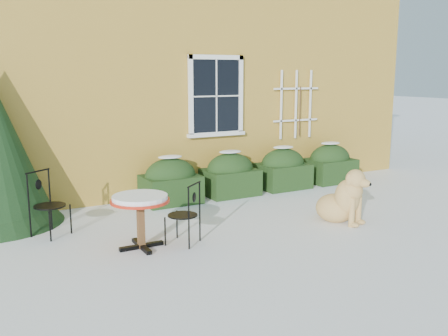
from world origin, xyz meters
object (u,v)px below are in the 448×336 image
bistro_table (140,204)px  patio_chair_far (48,203)px  patio_chair_near (185,214)px  dog (343,200)px

bistro_table → patio_chair_far: size_ratio=0.83×
patio_chair_far → patio_chair_near: bearing=-72.8°
patio_chair_near → dog: 2.73m
patio_chair_near → patio_chair_far: bearing=-79.4°
patio_chair_far → dog: bearing=-54.1°
patio_chair_near → dog: size_ratio=0.86×
patio_chair_near → dog: bearing=133.8°
bistro_table → patio_chair_far: 1.62m
bistro_table → patio_chair_far: (-1.03, 1.24, -0.14)m
bistro_table → patio_chair_far: patio_chair_far is taller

